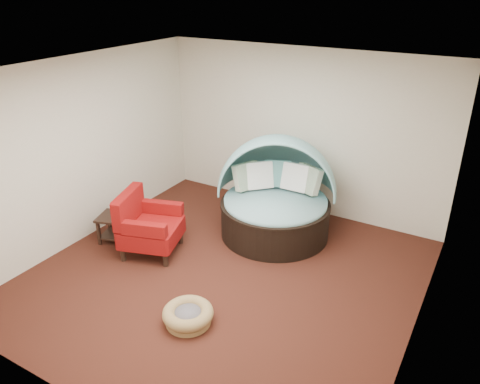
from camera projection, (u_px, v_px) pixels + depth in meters
The scene contains 10 objects.
floor at pixel (224, 276), 6.50m from camera, with size 5.00×5.00×0.00m, color #421B13.
wall_back at pixel (301, 132), 7.87m from camera, with size 5.00×5.00×0.00m, color beige.
wall_front at pixel (66, 288), 3.95m from camera, with size 5.00×5.00×0.00m, color beige.
wall_left at pixel (82, 151), 7.05m from camera, with size 5.00×5.00×0.00m, color beige.
wall_right at pixel (430, 234), 4.77m from camera, with size 5.00×5.00×0.00m, color beige.
ceiling at pixel (221, 72), 5.32m from camera, with size 5.00×5.00×0.00m, color white.
canopy_daybed at pixel (276, 190), 7.35m from camera, with size 2.29×2.26×1.58m.
pet_basket at pixel (188, 315), 5.58m from camera, with size 0.72×0.72×0.21m.
red_armchair at pixel (147, 225), 6.91m from camera, with size 1.03×1.03×0.96m.
side_table at pixel (114, 224), 7.28m from camera, with size 0.56×0.56×0.43m.
Camera 1 is at (2.90, -4.57, 3.79)m, focal length 35.00 mm.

